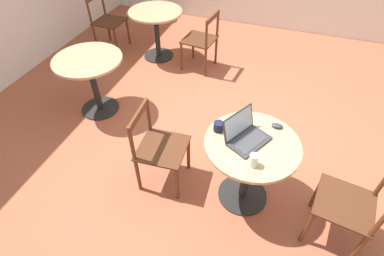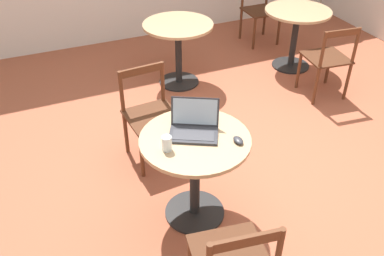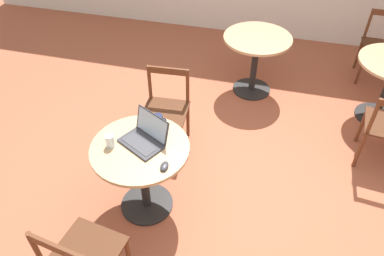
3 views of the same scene
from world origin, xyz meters
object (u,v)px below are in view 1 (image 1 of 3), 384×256
at_px(chair_near_front, 350,206).
at_px(drinking_glass, 254,160).
at_px(chair_near_back, 158,148).
at_px(mouse, 277,126).
at_px(cafe_table_near, 250,158).
at_px(mug, 219,126).
at_px(cafe_table_mid, 156,23).
at_px(laptop, 246,135).
at_px(cafe_table_far, 91,72).
at_px(chair_mid_front, 202,41).
at_px(chair_mid_back, 107,22).

bearing_deg(chair_near_front, drinking_glass, 97.05).
distance_m(chair_near_back, mouse, 1.10).
bearing_deg(cafe_table_near, mug, 80.18).
relative_size(cafe_table_mid, laptop, 1.85).
bearing_deg(mug, chair_near_front, -98.94).
bearing_deg(mouse, chair_near_front, -119.33).
bearing_deg(mug, cafe_table_mid, 36.45).
bearing_deg(cafe_table_far, laptop, -108.61).
xyz_separation_m(cafe_table_near, cafe_table_mid, (2.18, 1.88, 0.00)).
distance_m(chair_near_back, chair_mid_front, 2.17).
bearing_deg(chair_near_front, mouse, 60.67).
bearing_deg(cafe_table_mid, mug, -143.55).
relative_size(chair_near_back, drinking_glass, 7.90).
bearing_deg(cafe_table_near, cafe_table_mid, 40.75).
xyz_separation_m(chair_mid_front, chair_mid_back, (0.10, 1.64, 0.00)).
bearing_deg(cafe_table_near, laptop, 72.60).
height_order(chair_mid_back, mouse, chair_mid_back).
xyz_separation_m(chair_near_front, chair_near_back, (0.07, 1.69, 0.00)).
bearing_deg(chair_mid_front, chair_mid_back, 86.40).
bearing_deg(cafe_table_far, chair_mid_front, -33.53).
xyz_separation_m(cafe_table_mid, chair_mid_front, (-0.09, -0.76, -0.11)).
bearing_deg(laptop, chair_mid_front, 26.91).
distance_m(cafe_table_far, laptop, 2.10).
distance_m(chair_mid_back, drinking_glass, 3.72).
height_order(laptop, mouse, laptop).
distance_m(chair_near_back, mug, 0.65).
bearing_deg(mouse, chair_mid_back, 56.47).
bearing_deg(cafe_table_near, chair_near_back, 94.20).
relative_size(cafe_table_near, cafe_table_mid, 1.00).
xyz_separation_m(chair_near_front, chair_mid_back, (2.32, 3.61, 0.00)).
bearing_deg(cafe_table_far, mug, -110.04).
bearing_deg(cafe_table_mid, chair_near_front, -130.25).
xyz_separation_m(chair_mid_front, drinking_glass, (-2.32, -1.16, 0.35)).
xyz_separation_m(cafe_table_near, cafe_table_far, (0.69, 2.05, 0.00)).
relative_size(laptop, mug, 3.54).
distance_m(cafe_table_far, mug, 1.87).
height_order(cafe_table_far, mouse, mouse).
relative_size(cafe_table_mid, mouse, 7.98).
relative_size(chair_near_front, mouse, 8.56).
relative_size(chair_near_front, laptop, 1.98).
xyz_separation_m(cafe_table_far, laptop, (-0.67, -1.98, 0.23)).
distance_m(cafe_table_near, chair_mid_back, 3.53).
height_order(cafe_table_mid, chair_mid_back, chair_mid_back).
bearing_deg(cafe_table_near, mouse, -32.09).
relative_size(chair_mid_back, drinking_glass, 7.90).
bearing_deg(mouse, drinking_glass, 166.62).
bearing_deg(chair_mid_front, mug, -158.32).
bearing_deg(cafe_table_mid, laptop, -140.00).
bearing_deg(chair_near_back, mouse, -72.37).
bearing_deg(mouse, laptop, 136.00).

